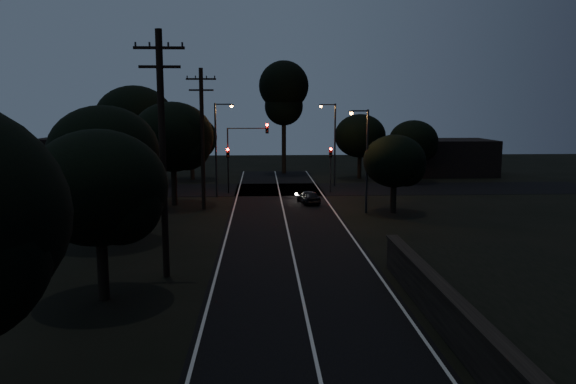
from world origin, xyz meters
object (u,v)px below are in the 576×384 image
tall_pine (284,93)px  signal_right (331,161)px  car (308,197)px  streetlight_c (365,154)px  utility_pole_mid (162,151)px  utility_pole_far (202,137)px  streetlight_b (333,139)px  signal_left (228,162)px  streetlight_a (218,143)px  signal_mast (247,145)px

tall_pine → signal_right: (3.60, -15.01, -6.47)m
signal_right → car: (-2.47, -5.82, -2.29)m
streetlight_c → utility_pole_mid: bearing=-128.3°
utility_pole_mid → utility_pole_far: (0.00, 17.00, -0.25)m
utility_pole_far → streetlight_b: (11.31, 12.00, -0.85)m
utility_pole_far → signal_left: utility_pole_far is taller
signal_left → tall_pine: bearing=69.5°
tall_pine → car: 22.62m
streetlight_a → signal_right: bearing=11.3°
utility_pole_mid → tall_pine: size_ratio=0.85×
streetlight_a → tall_pine: bearing=69.6°
tall_pine → car: size_ratio=4.03×
utility_pole_mid → streetlight_c: bearing=51.7°
streetlight_c → signal_mast: bearing=131.2°
utility_pole_far → utility_pole_mid: bearing=-90.0°
signal_mast → signal_left: bearing=-179.9°
utility_pole_mid → streetlight_c: 19.15m
signal_right → car: size_ratio=1.28×
signal_right → signal_mast: size_ratio=0.66×
utility_pole_mid → utility_pole_far: utility_pole_mid is taller
tall_pine → streetlight_b: size_ratio=1.61×
tall_pine → signal_left: size_ratio=3.15×
streetlight_b → car: streetlight_b is taller
tall_pine → utility_pole_far: bearing=-106.9°
utility_pole_far → streetlight_b: size_ratio=1.31×
streetlight_b → utility_pole_far: bearing=-133.3°
utility_pole_mid → streetlight_c: size_ratio=1.47×
streetlight_a → streetlight_b: bearing=29.5°
signal_mast → streetlight_a: (-2.39, -1.99, 0.30)m
signal_right → streetlight_b: bearing=80.0°
streetlight_c → car: bearing=131.6°
signal_right → streetlight_b: 4.45m
tall_pine → streetlight_a: tall_pine is taller
signal_right → streetlight_a: (-9.91, -1.99, 1.80)m
utility_pole_mid → utility_pole_far: bearing=90.0°
utility_pole_mid → streetlight_a: 23.04m
signal_mast → streetlight_b: 9.15m
streetlight_b → streetlight_c: bearing=-87.9°
signal_right → streetlight_c: bearing=-83.0°
car → tall_pine: bearing=-98.7°
utility_pole_far → streetlight_c: (11.83, -2.00, -1.13)m
utility_pole_far → car: 9.76m
utility_pole_mid → signal_mast: utility_pole_mid is taller
tall_pine → streetlight_b: tall_pine is taller
signal_mast → streetlight_c: streetlight_c is taller
signal_left → streetlight_c: size_ratio=0.55×
streetlight_a → signal_left: bearing=70.4°
utility_pole_mid → signal_left: 25.19m
streetlight_c → tall_pine: bearing=100.9°
signal_left → streetlight_b: (9.91, 4.01, 1.80)m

